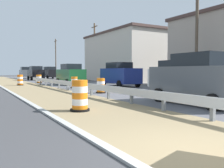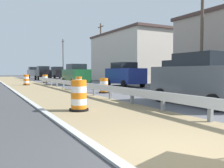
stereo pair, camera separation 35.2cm
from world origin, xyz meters
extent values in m
plane|color=#3D3D3F|center=(0.00, 0.00, 0.00)|extent=(160.00, 160.00, 0.00)
cube|color=#8E7A56|center=(0.77, 0.00, 0.00)|extent=(3.94, 120.00, 0.01)
cube|color=#ADADA8|center=(-1.30, 0.00, 0.00)|extent=(0.20, 120.00, 0.11)
cube|color=silver|center=(2.49, 2.64, 0.55)|extent=(0.08, 45.63, 0.32)
cube|color=slate|center=(2.57, 1.60, 0.35)|extent=(0.12, 0.12, 0.70)
cube|color=slate|center=(2.57, 3.68, 0.35)|extent=(0.12, 0.12, 0.70)
cube|color=slate|center=(2.57, 5.75, 0.35)|extent=(0.12, 0.12, 0.70)
cube|color=slate|center=(2.57, 7.82, 0.35)|extent=(0.12, 0.12, 0.70)
cube|color=slate|center=(2.57, 9.90, 0.35)|extent=(0.12, 0.12, 0.70)
cube|color=slate|center=(2.57, 11.97, 0.35)|extent=(0.12, 0.12, 0.70)
cube|color=slate|center=(2.57, 14.05, 0.35)|extent=(0.12, 0.12, 0.70)
cube|color=slate|center=(2.57, 16.12, 0.35)|extent=(0.12, 0.12, 0.70)
cube|color=slate|center=(2.57, 18.20, 0.35)|extent=(0.12, 0.12, 0.70)
cube|color=slate|center=(2.57, 20.27, 0.35)|extent=(0.12, 0.12, 0.70)
cube|color=slate|center=(2.57, 22.34, 0.35)|extent=(0.12, 0.12, 0.70)
cube|color=slate|center=(2.57, 24.42, 0.35)|extent=(0.12, 0.12, 0.70)
cylinder|color=orange|center=(-0.10, 5.18, 0.11)|extent=(0.57, 0.57, 0.23)
cylinder|color=white|center=(-0.10, 5.18, 0.34)|extent=(0.57, 0.57, 0.23)
cylinder|color=orange|center=(-0.10, 5.18, 0.57)|extent=(0.57, 0.57, 0.23)
cylinder|color=white|center=(-0.10, 5.18, 0.79)|extent=(0.57, 0.57, 0.23)
cylinder|color=orange|center=(-0.10, 5.18, 1.02)|extent=(0.57, 0.57, 0.23)
cylinder|color=black|center=(-0.10, 5.18, 0.04)|extent=(0.71, 0.71, 0.08)
cylinder|color=orange|center=(3.76, 11.01, 0.10)|extent=(0.53, 0.53, 0.19)
cylinder|color=white|center=(3.76, 11.01, 0.29)|extent=(0.53, 0.53, 0.19)
cylinder|color=orange|center=(3.76, 11.01, 0.49)|extent=(0.53, 0.53, 0.19)
cylinder|color=white|center=(3.76, 11.01, 0.68)|extent=(0.53, 0.53, 0.19)
cylinder|color=orange|center=(3.76, 11.01, 0.88)|extent=(0.53, 0.53, 0.19)
cylinder|color=black|center=(3.76, 11.01, 0.04)|extent=(0.66, 0.66, 0.08)
cylinder|color=orange|center=(3.84, 16.00, 0.10)|extent=(0.53, 0.53, 0.19)
cylinder|color=white|center=(3.84, 16.00, 0.29)|extent=(0.53, 0.53, 0.19)
cylinder|color=orange|center=(3.84, 16.00, 0.48)|extent=(0.53, 0.53, 0.19)
cylinder|color=white|center=(3.84, 16.00, 0.67)|extent=(0.53, 0.53, 0.19)
cylinder|color=orange|center=(3.84, 16.00, 0.86)|extent=(0.53, 0.53, 0.19)
cylinder|color=black|center=(3.84, 16.00, 0.04)|extent=(0.66, 0.66, 0.08)
cylinder|color=orange|center=(0.56, 22.33, 0.11)|extent=(0.52, 0.52, 0.21)
cylinder|color=white|center=(0.56, 22.33, 0.32)|extent=(0.52, 0.52, 0.21)
cylinder|color=orange|center=(0.56, 22.33, 0.53)|extent=(0.52, 0.52, 0.21)
cylinder|color=white|center=(0.56, 22.33, 0.75)|extent=(0.52, 0.52, 0.21)
cylinder|color=orange|center=(0.56, 22.33, 0.96)|extent=(0.52, 0.52, 0.21)
cylinder|color=black|center=(0.56, 22.33, 0.04)|extent=(0.65, 0.65, 0.08)
cylinder|color=orange|center=(3.22, 25.88, 0.10)|extent=(0.60, 0.60, 0.20)
cylinder|color=white|center=(3.22, 25.88, 0.29)|extent=(0.60, 0.60, 0.20)
cylinder|color=orange|center=(3.22, 25.88, 0.49)|extent=(0.60, 0.60, 0.20)
cylinder|color=white|center=(3.22, 25.88, 0.69)|extent=(0.60, 0.60, 0.20)
cylinder|color=orange|center=(3.22, 25.88, 0.88)|extent=(0.60, 0.60, 0.20)
cylinder|color=black|center=(3.22, 25.88, 0.04)|extent=(0.75, 0.75, 0.08)
cube|color=black|center=(4.98, 35.48, 0.96)|extent=(1.86, 4.05, 1.28)
cube|color=black|center=(4.98, 35.32, 1.88)|extent=(1.66, 1.87, 0.56)
cylinder|color=black|center=(4.08, 36.82, 0.32)|extent=(0.23, 0.64, 0.64)
cylinder|color=black|center=(5.90, 36.80, 0.32)|extent=(0.23, 0.64, 0.64)
cylinder|color=black|center=(4.05, 34.16, 0.32)|extent=(0.23, 0.64, 0.64)
cylinder|color=black|center=(5.87, 34.14, 0.32)|extent=(0.23, 0.64, 0.64)
cube|color=silver|center=(8.36, 8.57, 0.95)|extent=(1.96, 4.54, 1.27)
cube|color=black|center=(8.36, 8.75, 1.87)|extent=(1.72, 2.11, 0.56)
cylinder|color=black|center=(9.26, 7.07, 0.32)|extent=(0.23, 0.64, 0.64)
cylinder|color=black|center=(7.40, 7.11, 0.32)|extent=(0.23, 0.64, 0.64)
cylinder|color=black|center=(9.32, 10.04, 0.32)|extent=(0.23, 0.64, 0.64)
cylinder|color=black|center=(7.46, 10.08, 0.32)|extent=(0.23, 0.64, 0.64)
cube|color=#4C5156|center=(4.98, 4.22, 0.99)|extent=(1.84, 4.59, 1.33)
cube|color=black|center=(4.98, 4.04, 1.93)|extent=(1.61, 2.13, 0.56)
cylinder|color=black|center=(4.14, 5.74, 0.32)|extent=(0.23, 0.64, 0.64)
cylinder|color=black|center=(5.88, 5.71, 0.32)|extent=(0.23, 0.64, 0.64)
cylinder|color=black|center=(4.08, 2.74, 0.32)|extent=(0.23, 0.64, 0.64)
cube|color=navy|center=(8.37, 16.05, 1.00)|extent=(2.00, 4.55, 1.35)
cube|color=black|center=(8.37, 16.23, 1.95)|extent=(1.76, 2.11, 0.56)
cylinder|color=black|center=(9.30, 14.55, 0.32)|extent=(0.23, 0.64, 0.64)
cylinder|color=black|center=(7.38, 14.58, 0.32)|extent=(0.23, 0.64, 0.64)
cylinder|color=black|center=(9.35, 17.53, 0.32)|extent=(0.23, 0.64, 0.64)
cylinder|color=black|center=(7.44, 17.56, 0.32)|extent=(0.23, 0.64, 0.64)
cube|color=#4C5156|center=(5.20, 45.45, 0.97)|extent=(1.89, 4.18, 1.30)
cube|color=black|center=(5.19, 45.29, 1.90)|extent=(1.64, 1.95, 0.56)
cylinder|color=black|center=(4.37, 46.84, 0.32)|extent=(0.24, 0.65, 0.64)
cylinder|color=black|center=(6.12, 46.78, 0.32)|extent=(0.24, 0.65, 0.64)
cylinder|color=black|center=(4.28, 44.12, 0.32)|extent=(0.24, 0.65, 0.64)
cylinder|color=black|center=(6.02, 44.07, 0.32)|extent=(0.24, 0.65, 0.64)
cube|color=black|center=(8.47, 39.96, 0.97)|extent=(1.94, 4.76, 1.29)
cube|color=black|center=(8.47, 40.15, 1.89)|extent=(1.72, 2.20, 0.56)
cylinder|color=black|center=(9.43, 38.41, 0.32)|extent=(0.23, 0.64, 0.64)
cylinder|color=black|center=(7.56, 38.38, 0.32)|extent=(0.23, 0.64, 0.64)
cylinder|color=black|center=(9.39, 41.53, 0.32)|extent=(0.23, 0.64, 0.64)
cylinder|color=black|center=(7.52, 41.51, 0.32)|extent=(0.23, 0.64, 0.64)
cube|color=#195128|center=(5.32, 20.94, 0.96)|extent=(1.79, 4.36, 1.27)
cube|color=black|center=(5.32, 20.76, 1.87)|extent=(1.59, 2.01, 0.56)
cylinder|color=black|center=(4.45, 22.38, 0.32)|extent=(0.22, 0.64, 0.64)
cylinder|color=black|center=(6.21, 22.37, 0.32)|extent=(0.22, 0.64, 0.64)
cylinder|color=black|center=(4.43, 19.51, 0.32)|extent=(0.22, 0.64, 0.64)
cylinder|color=black|center=(6.19, 19.50, 0.32)|extent=(0.22, 0.64, 0.64)
cube|color=beige|center=(15.15, 25.98, 3.24)|extent=(6.32, 13.14, 6.49)
cube|color=#4C3833|center=(15.15, 25.98, 6.64)|extent=(6.58, 13.66, 0.30)
cylinder|color=brown|center=(11.77, 10.20, 4.41)|extent=(0.24, 0.24, 8.83)
cylinder|color=brown|center=(12.20, 29.40, 4.21)|extent=(0.24, 0.24, 8.42)
cube|color=brown|center=(12.20, 29.40, 7.92)|extent=(0.12, 1.80, 0.10)
cylinder|color=brown|center=(12.50, 49.78, 4.24)|extent=(0.24, 0.24, 8.47)
cube|color=brown|center=(12.50, 49.78, 7.97)|extent=(0.12, 1.80, 0.10)
camera|label=1|loc=(-3.43, -2.96, 1.47)|focal=38.64mm
camera|label=2|loc=(-3.12, -3.13, 1.47)|focal=38.64mm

